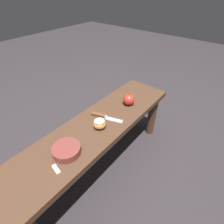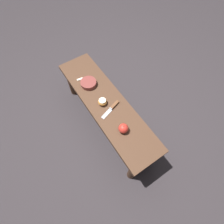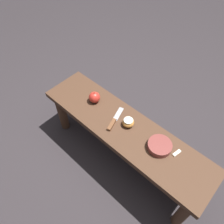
{
  "view_description": "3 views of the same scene",
  "coord_description": "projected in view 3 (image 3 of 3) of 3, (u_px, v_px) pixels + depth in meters",
  "views": [
    {
      "loc": [
        -0.58,
        -0.59,
        1.17
      ],
      "look_at": [
        0.13,
        -0.02,
        0.47
      ],
      "focal_mm": 28.0,
      "sensor_mm": 36.0,
      "label": 1
    },
    {
      "loc": [
        0.73,
        -0.42,
        1.76
      ],
      "look_at": [
        0.13,
        -0.02,
        0.47
      ],
      "focal_mm": 28.0,
      "sensor_mm": 36.0,
      "label": 2
    },
    {
      "loc": [
        -0.51,
        0.67,
        1.62
      ],
      "look_at": [
        0.13,
        -0.02,
        0.47
      ],
      "focal_mm": 35.0,
      "sensor_mm": 36.0,
      "label": 3
    }
  ],
  "objects": [
    {
      "name": "bowl",
      "position": [
        160.0,
        146.0,
        1.33
      ],
      "size": [
        0.15,
        0.15,
        0.04
      ],
      "color": "brown",
      "rests_on": "wooden_bench"
    },
    {
      "name": "apple_cut",
      "position": [
        128.0,
        122.0,
        1.44
      ],
      "size": [
        0.08,
        0.08,
        0.05
      ],
      "color": "#B27233",
      "rests_on": "wooden_bench"
    },
    {
      "name": "wooden_bench",
      "position": [
        124.0,
        134.0,
        1.51
      ],
      "size": [
        1.29,
        0.33,
        0.44
      ],
      "color": "#472D1E",
      "rests_on": "ground_plane"
    },
    {
      "name": "knife",
      "position": [
        113.0,
        122.0,
        1.46
      ],
      "size": [
        0.09,
        0.21,
        0.02
      ],
      "rotation": [
        0.0,
        0.0,
        -1.26
      ],
      "color": "#9EA0A5",
      "rests_on": "wooden_bench"
    },
    {
      "name": "ground_plane",
      "position": [
        122.0,
        158.0,
        1.78
      ],
      "size": [
        8.0,
        8.0,
        0.0
      ],
      "primitive_type": "plane",
      "color": "#2D282B"
    },
    {
      "name": "apple_whole",
      "position": [
        95.0,
        97.0,
        1.56
      ],
      "size": [
        0.08,
        0.08,
        0.09
      ],
      "color": "red",
      "rests_on": "wooden_bench"
    },
    {
      "name": "apple_slice_near_knife",
      "position": [
        177.0,
        153.0,
        1.32
      ],
      "size": [
        0.03,
        0.06,
        0.01
      ],
      "color": "beige",
      "rests_on": "wooden_bench"
    }
  ]
}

